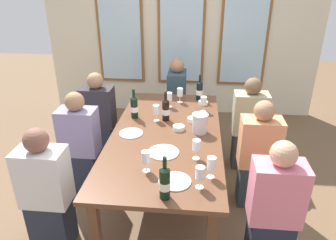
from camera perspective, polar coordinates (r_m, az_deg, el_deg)
ground_plane at (r=3.44m, az=-0.31°, el=-13.36°), size 12.00×12.00×0.00m
back_wall_with_windows at (r=5.02m, az=2.46°, el=17.19°), size 4.24×0.10×2.90m
dining_table at (r=3.07m, az=-0.34°, el=-3.50°), size 1.04×2.14×0.74m
white_plate_0 at (r=2.71m, az=-0.84°, el=-5.84°), size 0.27×0.27×0.01m
white_plate_1 at (r=3.04m, az=-6.70°, el=-2.39°), size 0.23×0.23×0.01m
white_plate_2 at (r=2.36m, az=1.24°, el=-11.01°), size 0.24×0.24×0.01m
metal_pitcher at (r=3.02m, az=5.78°, el=-0.57°), size 0.16×0.16×0.19m
wine_bottle_0 at (r=3.33m, az=-6.12°, el=2.36°), size 0.08×0.08×0.31m
wine_bottle_1 at (r=3.81m, az=5.72°, el=5.34°), size 0.08×0.08×0.31m
wine_bottle_2 at (r=3.25m, az=-0.41°, el=1.88°), size 0.08×0.08×0.31m
wine_bottle_3 at (r=2.15m, az=-0.59°, el=-11.23°), size 0.08×0.08×0.32m
tasting_bowl_0 at (r=3.26m, az=4.50°, el=0.06°), size 0.11×0.11×0.04m
tasting_bowl_1 at (r=3.71m, az=6.39°, el=3.13°), size 0.11×0.11×0.04m
tasting_bowl_2 at (r=3.08m, az=1.92°, el=-1.41°), size 0.11×0.11×0.04m
wine_glass_0 at (r=3.48m, az=6.44°, el=3.40°), size 0.07×0.07×0.17m
wine_glass_1 at (r=3.58m, az=0.22°, el=4.18°), size 0.07×0.07×0.17m
wine_glass_2 at (r=2.58m, az=5.18°, el=-4.75°), size 0.07×0.07×0.17m
wine_glass_3 at (r=3.72m, az=2.18°, el=4.99°), size 0.07×0.07×0.17m
wine_glass_4 at (r=3.23m, az=-2.14°, el=1.83°), size 0.07×0.07×0.17m
wine_glass_5 at (r=2.26m, az=5.84°, el=-9.66°), size 0.07×0.07×0.17m
wine_glass_6 at (r=2.42m, az=-4.03°, el=-6.79°), size 0.07×0.07×0.17m
wine_glass_7 at (r=2.37m, az=7.86°, el=-7.81°), size 0.07×0.07×0.17m
seated_person_0 at (r=3.91m, az=-12.36°, el=0.10°), size 0.38×0.24×1.11m
seated_person_1 at (r=3.76m, az=14.35°, el=-1.13°), size 0.38×0.24×1.11m
seated_person_2 at (r=2.78m, az=-21.08°, el=-12.34°), size 0.38×0.24×1.11m
seated_person_3 at (r=2.58m, az=18.57°, el=-15.19°), size 0.38×0.24×1.11m
seated_person_4 at (r=3.37m, az=-15.55°, el=-4.53°), size 0.38×0.24×1.11m
seated_person_5 at (r=3.17m, az=15.93°, el=-6.52°), size 0.38×0.24×1.11m
seated_person_6 at (r=4.41m, az=1.57°, el=3.65°), size 0.24×0.38×1.11m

